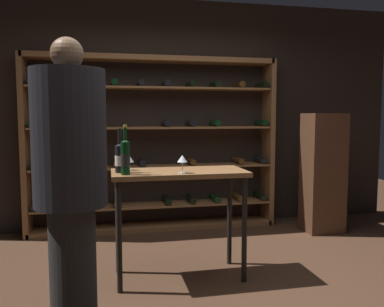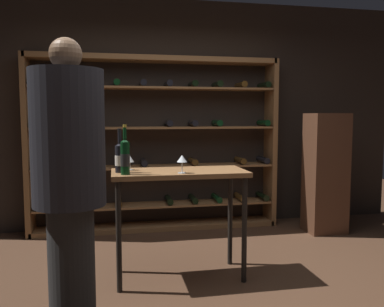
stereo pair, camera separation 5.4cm
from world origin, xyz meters
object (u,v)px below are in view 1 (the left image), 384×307
Objects in this scene: tasting_table at (179,185)px; wine_glass_stemmed_left at (182,160)px; wine_bottle_green_slim at (120,157)px; person_guest_blue_shirt at (70,171)px; wine_rack at (154,144)px; wine_bottle_red_label at (125,157)px; display_cabinet at (323,173)px; wine_glass_stemmed_center at (130,160)px.

wine_glass_stemmed_left is at bearing -91.09° from tasting_table.
wine_bottle_green_slim is 2.44× the size of wine_glass_stemmed_left.
tasting_table is at bearing 22.56° from person_guest_blue_shirt.
wine_rack is at bearing 73.51° from wine_bottle_green_slim.
wine_bottle_red_label is at bearing -161.42° from tasting_table.
wine_bottle_green_slim is at bearing -177.11° from tasting_table.
person_guest_blue_shirt is at bearing -118.59° from wine_bottle_green_slim.
wine_glass_stemmed_center is at bearing -158.76° from display_cabinet.
wine_glass_stemmed_left is at bearing -33.44° from wine_glass_stemmed_center.
person_guest_blue_shirt is at bearing -119.46° from wine_glass_stemmed_center.
tasting_table is 0.60× the size of person_guest_blue_shirt.
person_guest_blue_shirt reaches higher than tasting_table.
display_cabinet is 2.52m from wine_glass_stemmed_center.
tasting_table is 7.68× the size of wine_glass_stemmed_left.
person_guest_blue_shirt is (-0.79, -2.15, -0.01)m from wine_rack.
wine_glass_stemmed_left reaches higher than tasting_table.
wine_rack is 1.53m from tasting_table.
wine_bottle_red_label is (-2.38, -1.16, 0.36)m from display_cabinet.
wine_glass_stemmed_center is (0.42, 0.74, -0.02)m from person_guest_blue_shirt.
person_guest_blue_shirt is 0.61m from wine_bottle_red_label.
display_cabinet is at bearing 27.66° from tasting_table.
wine_bottle_green_slim is 2.84× the size of wine_glass_stemmed_center.
wine_bottle_green_slim is at bearing 106.81° from wine_bottle_red_label.
wine_rack reaches higher than wine_glass_stemmed_left.
wine_glass_stemmed_left is (0.03, -1.68, -0.01)m from wine_rack.
person_guest_blue_shirt reaches higher than wine_glass_stemmed_center.
wine_rack is 20.47× the size of wine_glass_stemmed_left.
tasting_table is (0.04, -1.51, -0.25)m from wine_rack.
wine_rack is 23.78× the size of wine_glass_stemmed_center.
wine_bottle_red_label is 0.26m from wine_glass_stemmed_center.
person_guest_blue_shirt is 0.95m from wine_glass_stemmed_left.
wine_bottle_green_slim is at bearing 46.34° from person_guest_blue_shirt.
tasting_table is 0.47m from wine_glass_stemmed_center.
person_guest_blue_shirt is at bearing -110.14° from wine_rack.
wine_rack is 2.29m from person_guest_blue_shirt.
wine_rack is 1.46m from wine_glass_stemmed_center.
wine_bottle_red_label is 3.11× the size of wine_glass_stemmed_center.
display_cabinet is at bearing 26.03° from wine_bottle_red_label.
wine_rack is 1.68m from wine_glass_stemmed_left.
wine_bottle_red_label is at bearing 37.39° from person_guest_blue_shirt.
wine_rack is 7.64× the size of wine_bottle_red_label.
wine_glass_stemmed_left is at bearing 14.79° from person_guest_blue_shirt.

